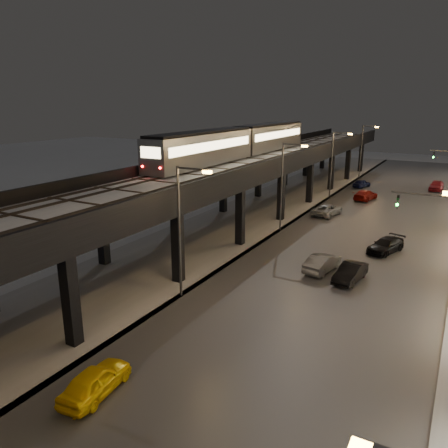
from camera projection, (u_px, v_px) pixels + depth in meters
The scene contains 20 objects.
ground at pixel (24, 412), 18.88m from camera, with size 220.00×220.00×0.00m, color silver.
road_surface at pixel (369, 232), 44.76m from camera, with size 17.00×120.00×0.06m, color #46474D.
under_viaduct_pavement at pixel (251, 215), 51.09m from camera, with size 11.00×120.00×0.06m, color #9FA1A8.
elevated_viaduct at pixel (239, 172), 46.92m from camera, with size 9.00×100.00×6.30m.
viaduct_trackbed at pixel (239, 164), 46.82m from camera, with size 8.40×100.00×0.32m.
viaduct_parapet_streetside at pixel (277, 163), 44.67m from camera, with size 0.30×100.00×1.10m, color black.
viaduct_parapet_far at pixel (205, 158), 48.75m from camera, with size 0.30×100.00×1.10m, color black.
streetlight_left_1 at pixel (183, 223), 28.57m from camera, with size 2.57×0.28×9.00m.
streetlight_left_2 at pixel (284, 181), 43.70m from camera, with size 2.57×0.28×9.00m.
streetlight_left_3 at pixel (334, 160), 58.82m from camera, with size 2.57×0.28×9.00m.
streetlight_left_4 at pixel (363, 148), 73.95m from camera, with size 2.57×0.28×9.00m.
subway_train at pixel (241, 141), 51.86m from camera, with size 2.87×34.35×3.42m.
car_taxi at pixel (96, 382), 19.84m from camera, with size 1.57×3.91×1.33m, color yellow.
car_near_white at pixel (322, 263), 34.22m from camera, with size 1.45×4.16×1.37m, color #5A5C60.
car_mid_silver at pixel (327, 210), 50.96m from camera, with size 2.28×4.94×1.37m, color gray.
car_mid_dark at pixel (365, 195), 58.76m from camera, with size 1.93×4.75×1.38m, color maroon.
car_far_white at pixel (362, 184), 67.36m from camera, with size 1.44×3.58×1.22m, color #0E143A.
car_onc_silver at pixel (350, 273), 32.31m from camera, with size 1.40×4.01×1.32m, color black.
car_onc_white at pixel (386, 246), 38.50m from camera, with size 1.76×4.34×1.26m, color black.
car_onc_red at pixel (436, 186), 64.97m from camera, with size 1.76×4.37×1.49m, color maroon.
Camera 1 is at (15.35, -9.69, 12.99)m, focal length 35.00 mm.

